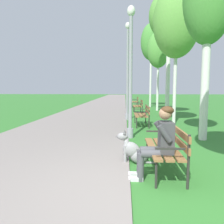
# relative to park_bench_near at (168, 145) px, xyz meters

# --- Properties ---
(ground_plane) EXTENTS (120.00, 120.00, 0.00)m
(ground_plane) POSITION_rel_park_bench_near_xyz_m (-0.54, -0.91, -0.51)
(ground_plane) COLOR #33752D
(paved_path) EXTENTS (4.29, 60.00, 0.04)m
(paved_path) POSITION_rel_park_bench_near_xyz_m (-2.84, 23.09, -0.49)
(paved_path) COLOR gray
(paved_path) RESTS_ON ground
(park_bench_near) EXTENTS (0.55, 1.50, 0.85)m
(park_bench_near) POSITION_rel_park_bench_near_xyz_m (0.00, 0.00, 0.00)
(park_bench_near) COLOR olive
(park_bench_near) RESTS_ON ground
(park_bench_mid) EXTENTS (0.55, 1.50, 0.85)m
(park_bench_mid) POSITION_rel_park_bench_near_xyz_m (-0.03, 5.16, 0.00)
(park_bench_mid) COLOR olive
(park_bench_mid) RESTS_ON ground
(park_bench_far) EXTENTS (0.55, 1.50, 0.85)m
(park_bench_far) POSITION_rel_park_bench_near_xyz_m (0.09, 9.97, 0.00)
(park_bench_far) COLOR olive
(park_bench_far) RESTS_ON ground
(park_bench_furthest) EXTENTS (0.55, 1.50, 0.85)m
(park_bench_furthest) POSITION_rel_park_bench_near_xyz_m (0.11, 14.71, 0.00)
(park_bench_furthest) COLOR olive
(park_bench_furthest) RESTS_ON ground
(person_seated_on_near_bench) EXTENTS (0.74, 0.49, 1.25)m
(person_seated_on_near_bench) POSITION_rel_park_bench_near_xyz_m (-0.21, -0.34, 0.17)
(person_seated_on_near_bench) COLOR #4C4C51
(person_seated_on_near_bench) RESTS_ON ground
(dog_grey) EXTENTS (0.83, 0.30, 0.71)m
(dog_grey) POSITION_rel_park_bench_near_xyz_m (-0.59, 0.44, -0.25)
(dog_grey) COLOR gray
(dog_grey) RESTS_ON ground
(lamp_post_near) EXTENTS (0.24, 0.24, 3.99)m
(lamp_post_near) POSITION_rel_park_bench_near_xyz_m (-0.62, 2.83, 1.56)
(lamp_post_near) COLOR gray
(lamp_post_near) RESTS_ON ground
(lamp_post_mid) EXTENTS (0.24, 0.24, 4.68)m
(lamp_post_mid) POSITION_rel_park_bench_near_xyz_m (-0.67, 6.84, 1.91)
(lamp_post_mid) COLOR gray
(lamp_post_mid) RESTS_ON ground
(birch_tree_third) EXTENTS (1.93, 1.98, 5.85)m
(birch_tree_third) POSITION_rel_park_bench_near_xyz_m (1.34, 5.61, 3.80)
(birch_tree_third) COLOR silver
(birch_tree_third) RESTS_ON ground
(birch_tree_fourth) EXTENTS (2.19, 1.98, 6.78)m
(birch_tree_fourth) POSITION_rel_park_bench_near_xyz_m (1.57, 8.42, 4.88)
(birch_tree_fourth) COLOR silver
(birch_tree_fourth) RESTS_ON ground
(birch_tree_fifth) EXTENTS (1.53, 1.34, 5.47)m
(birch_tree_fifth) POSITION_rel_park_bench_near_xyz_m (1.50, 11.68, 3.67)
(birch_tree_fifth) COLOR silver
(birch_tree_fifth) RESTS_ON ground
(birch_tree_sixth) EXTENTS (1.72, 1.53, 6.90)m
(birch_tree_sixth) POSITION_rel_park_bench_near_xyz_m (1.35, 14.79, 4.83)
(birch_tree_sixth) COLOR silver
(birch_tree_sixth) RESTS_ON ground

